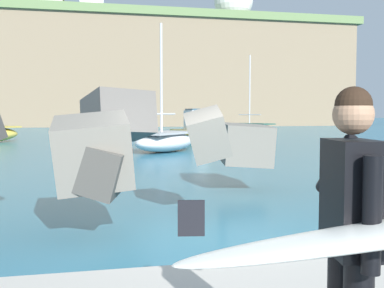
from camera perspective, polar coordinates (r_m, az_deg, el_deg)
ground_plane at (r=7.19m, az=2.98°, el=-11.43°), size 400.00×400.00×0.00m
breakwater_jetty at (r=7.91m, az=-1.36°, el=-0.62°), size 26.19×6.70×2.42m
surfer_with_board at (r=2.53m, az=20.42°, el=-10.15°), size 2.12×1.32×1.78m
boat_near_centre at (r=48.52m, az=7.36°, el=2.06°), size 4.17×5.41×7.93m
boat_near_right at (r=49.33m, az=-8.21°, el=2.39°), size 5.46×4.52×2.54m
boat_mid_left at (r=32.53m, az=0.28°, el=1.55°), size 2.90×5.41×2.25m
boat_far_centre at (r=23.23m, az=-3.32°, el=0.41°), size 4.37×4.59×6.27m
headland_bluff at (r=91.26m, az=-13.76°, el=7.91°), size 90.38×45.68×17.54m
radar_dome at (r=95.24m, az=5.08°, el=16.46°), size 7.59×7.59×10.16m
station_building_west at (r=88.02m, az=-12.17°, el=15.96°), size 4.23×5.59×6.38m
station_building_east at (r=89.03m, az=-17.46°, el=15.05°), size 6.57×8.35×4.29m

